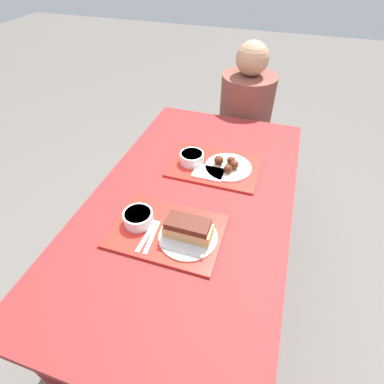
# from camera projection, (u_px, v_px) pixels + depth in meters

# --- Properties ---
(ground_plane) EXTENTS (12.00, 12.00, 0.00)m
(ground_plane) POSITION_uv_depth(u_px,v_px,m) (191.00, 284.00, 1.86)
(ground_plane) COLOR #605B56
(picnic_table) EXTENTS (0.90, 1.62, 0.73)m
(picnic_table) POSITION_uv_depth(u_px,v_px,m) (191.00, 212.00, 1.43)
(picnic_table) COLOR maroon
(picnic_table) RESTS_ON ground_plane
(picnic_bench_far) EXTENTS (0.86, 0.28, 0.42)m
(picnic_bench_far) POSITION_uv_depth(u_px,v_px,m) (232.00, 148.00, 2.35)
(picnic_bench_far) COLOR maroon
(picnic_bench_far) RESTS_ON ground_plane
(tray_near) EXTENTS (0.45, 0.31, 0.01)m
(tray_near) POSITION_uv_depth(u_px,v_px,m) (167.00, 231.00, 1.22)
(tray_near) COLOR red
(tray_near) RESTS_ON picnic_table
(tray_far) EXTENTS (0.45, 0.31, 0.01)m
(tray_far) POSITION_uv_depth(u_px,v_px,m) (214.00, 166.00, 1.54)
(tray_far) COLOR red
(tray_far) RESTS_ON picnic_table
(bowl_coleslaw_near) EXTENTS (0.12, 0.12, 0.05)m
(bowl_coleslaw_near) POSITION_uv_depth(u_px,v_px,m) (138.00, 217.00, 1.23)
(bowl_coleslaw_near) COLOR silver
(bowl_coleslaw_near) RESTS_ON tray_near
(brisket_sandwich_plate) EXTENTS (0.23, 0.23, 0.10)m
(brisket_sandwich_plate) POSITION_uv_depth(u_px,v_px,m) (188.00, 231.00, 1.16)
(brisket_sandwich_plate) COLOR beige
(brisket_sandwich_plate) RESTS_ON tray_near
(plastic_fork_near) EXTENTS (0.02, 0.17, 0.00)m
(plastic_fork_near) POSITION_uv_depth(u_px,v_px,m) (147.00, 236.00, 1.19)
(plastic_fork_near) COLOR white
(plastic_fork_near) RESTS_ON tray_near
(plastic_knife_near) EXTENTS (0.03, 0.17, 0.00)m
(plastic_knife_near) POSITION_uv_depth(u_px,v_px,m) (152.00, 237.00, 1.18)
(plastic_knife_near) COLOR white
(plastic_knife_near) RESTS_ON tray_near
(condiment_packet) EXTENTS (0.04, 0.03, 0.01)m
(condiment_packet) POSITION_uv_depth(u_px,v_px,m) (175.00, 218.00, 1.26)
(condiment_packet) COLOR teal
(condiment_packet) RESTS_ON tray_near
(bowl_coleslaw_far) EXTENTS (0.12, 0.12, 0.05)m
(bowl_coleslaw_far) POSITION_uv_depth(u_px,v_px,m) (192.00, 157.00, 1.54)
(bowl_coleslaw_far) COLOR silver
(bowl_coleslaw_far) RESTS_ON tray_far
(wings_plate_far) EXTENTS (0.23, 0.23, 0.06)m
(wings_plate_far) POSITION_uv_depth(u_px,v_px,m) (228.00, 165.00, 1.51)
(wings_plate_far) COLOR beige
(wings_plate_far) RESTS_ON tray_far
(napkin_far) EXTENTS (0.15, 0.10, 0.01)m
(napkin_far) POSITION_uv_depth(u_px,v_px,m) (208.00, 173.00, 1.48)
(napkin_far) COLOR white
(napkin_far) RESTS_ON tray_far
(person_seated_across) EXTENTS (0.37, 0.37, 0.72)m
(person_seated_across) POSITION_uv_depth(u_px,v_px,m) (246.00, 106.00, 2.09)
(person_seated_across) COLOR brown
(person_seated_across) RESTS_ON picnic_bench_far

